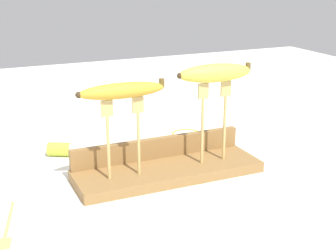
{
  "coord_description": "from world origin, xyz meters",
  "views": [
    {
      "loc": [
        -0.44,
        -0.99,
        0.48
      ],
      "look_at": [
        0.0,
        0.0,
        0.12
      ],
      "focal_mm": 53.12,
      "sensor_mm": 36.0,
      "label": 1
    }
  ],
  "objects_px": {
    "banana_raised_right": "(215,73)",
    "banana_chunk_near": "(60,149)",
    "banana_raised_left": "(122,91)",
    "wire_coil": "(187,133)",
    "fork_fallen_near": "(6,229)",
    "fork_stand_right": "(214,115)",
    "fork_stand_left": "(123,131)"
  },
  "relations": [
    {
      "from": "banana_chunk_near",
      "to": "fork_fallen_near",
      "type": "bearing_deg",
      "value": -117.11
    },
    {
      "from": "fork_stand_left",
      "to": "banana_chunk_near",
      "type": "relative_size",
      "value": 2.63
    },
    {
      "from": "fork_fallen_near",
      "to": "fork_stand_left",
      "type": "bearing_deg",
      "value": 19.84
    },
    {
      "from": "fork_fallen_near",
      "to": "wire_coil",
      "type": "bearing_deg",
      "value": 33.56
    },
    {
      "from": "fork_stand_right",
      "to": "banana_chunk_near",
      "type": "xyz_separation_m",
      "value": [
        -0.32,
        0.25,
        -0.12
      ]
    },
    {
      "from": "fork_stand_left",
      "to": "fork_stand_right",
      "type": "height_order",
      "value": "fork_stand_right"
    },
    {
      "from": "fork_stand_right",
      "to": "fork_fallen_near",
      "type": "distance_m",
      "value": 0.52
    },
    {
      "from": "banana_raised_left",
      "to": "fork_stand_right",
      "type": "bearing_deg",
      "value": -0.0
    },
    {
      "from": "fork_fallen_near",
      "to": "banana_chunk_near",
      "type": "xyz_separation_m",
      "value": [
        0.18,
        0.35,
        0.01
      ]
    },
    {
      "from": "fork_stand_left",
      "to": "fork_stand_right",
      "type": "xyz_separation_m",
      "value": [
        0.23,
        0.0,
        0.01
      ]
    },
    {
      "from": "fork_stand_left",
      "to": "banana_raised_right",
      "type": "bearing_deg",
      "value": 0.0
    },
    {
      "from": "fork_stand_right",
      "to": "banana_raised_left",
      "type": "height_order",
      "value": "banana_raised_left"
    },
    {
      "from": "fork_stand_right",
      "to": "banana_chunk_near",
      "type": "height_order",
      "value": "fork_stand_right"
    },
    {
      "from": "banana_raised_right",
      "to": "wire_coil",
      "type": "relative_size",
      "value": 2.16
    },
    {
      "from": "fork_fallen_near",
      "to": "wire_coil",
      "type": "distance_m",
      "value": 0.67
    },
    {
      "from": "banana_raised_right",
      "to": "wire_coil",
      "type": "xyz_separation_m",
      "value": [
        0.06,
        0.27,
        -0.24
      ]
    },
    {
      "from": "fork_stand_left",
      "to": "wire_coil",
      "type": "xyz_separation_m",
      "value": [
        0.29,
        0.27,
        -0.13
      ]
    },
    {
      "from": "banana_raised_left",
      "to": "fork_fallen_near",
      "type": "height_order",
      "value": "banana_raised_left"
    },
    {
      "from": "fork_stand_left",
      "to": "wire_coil",
      "type": "relative_size",
      "value": 2.1
    },
    {
      "from": "fork_fallen_near",
      "to": "banana_chunk_near",
      "type": "bearing_deg",
      "value": 62.89
    },
    {
      "from": "banana_raised_right",
      "to": "banana_chunk_near",
      "type": "bearing_deg",
      "value": 141.89
    },
    {
      "from": "banana_raised_left",
      "to": "fork_fallen_near",
      "type": "distance_m",
      "value": 0.36
    },
    {
      "from": "fork_fallen_near",
      "to": "wire_coil",
      "type": "xyz_separation_m",
      "value": [
        0.56,
        0.37,
        -0.0
      ]
    },
    {
      "from": "fork_stand_left",
      "to": "fork_fallen_near",
      "type": "relative_size",
      "value": 0.98
    },
    {
      "from": "fork_stand_right",
      "to": "banana_raised_left",
      "type": "xyz_separation_m",
      "value": [
        -0.23,
        0.0,
        0.08
      ]
    },
    {
      "from": "fork_stand_right",
      "to": "wire_coil",
      "type": "height_order",
      "value": "fork_stand_right"
    },
    {
      "from": "wire_coil",
      "to": "fork_fallen_near",
      "type": "bearing_deg",
      "value": -146.44
    },
    {
      "from": "banana_raised_right",
      "to": "wire_coil",
      "type": "distance_m",
      "value": 0.37
    },
    {
      "from": "fork_stand_right",
      "to": "fork_fallen_near",
      "type": "height_order",
      "value": "fork_stand_right"
    },
    {
      "from": "banana_chunk_near",
      "to": "banana_raised_left",
      "type": "bearing_deg",
      "value": -69.7
    },
    {
      "from": "fork_stand_left",
      "to": "fork_stand_right",
      "type": "bearing_deg",
      "value": 0.0
    },
    {
      "from": "banana_raised_right",
      "to": "fork_stand_left",
      "type": "bearing_deg",
      "value": -180.0
    }
  ]
}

